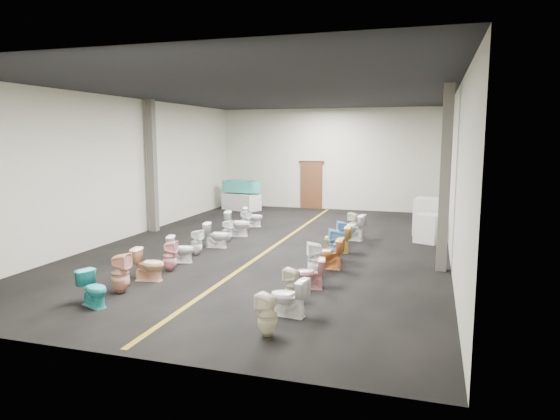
# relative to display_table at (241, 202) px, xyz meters

# --- Properties ---
(floor) EXTENTS (16.00, 16.00, 0.00)m
(floor) POSITION_rel_display_table_xyz_m (3.68, -6.56, -0.37)
(floor) COLOR black
(floor) RESTS_ON ground
(ceiling) EXTENTS (16.00, 16.00, 0.00)m
(ceiling) POSITION_rel_display_table_xyz_m (3.68, -6.56, 4.13)
(ceiling) COLOR black
(ceiling) RESTS_ON ground
(wall_back) EXTENTS (10.00, 0.00, 10.00)m
(wall_back) POSITION_rel_display_table_xyz_m (3.68, 1.44, 1.88)
(wall_back) COLOR beige
(wall_back) RESTS_ON ground
(wall_front) EXTENTS (10.00, 0.00, 10.00)m
(wall_front) POSITION_rel_display_table_xyz_m (3.68, -14.56, 1.88)
(wall_front) COLOR beige
(wall_front) RESTS_ON ground
(wall_left) EXTENTS (0.00, 16.00, 16.00)m
(wall_left) POSITION_rel_display_table_xyz_m (-1.32, -6.56, 1.88)
(wall_left) COLOR beige
(wall_left) RESTS_ON ground
(wall_right) EXTENTS (0.00, 16.00, 16.00)m
(wall_right) POSITION_rel_display_table_xyz_m (8.68, -6.56, 1.88)
(wall_right) COLOR beige
(wall_right) RESTS_ON ground
(aisle_stripe) EXTENTS (0.12, 15.60, 0.01)m
(aisle_stripe) POSITION_rel_display_table_xyz_m (3.68, -6.56, -0.36)
(aisle_stripe) COLOR #826512
(aisle_stripe) RESTS_ON floor
(back_door) EXTENTS (1.00, 0.10, 2.10)m
(back_door) POSITION_rel_display_table_xyz_m (2.88, 1.38, 0.68)
(back_door) COLOR #562D19
(back_door) RESTS_ON floor
(door_frame) EXTENTS (1.15, 0.08, 0.10)m
(door_frame) POSITION_rel_display_table_xyz_m (2.88, 1.39, 1.75)
(door_frame) COLOR #331C11
(door_frame) RESTS_ON back_door
(column_left) EXTENTS (0.25, 0.25, 4.50)m
(column_left) POSITION_rel_display_table_xyz_m (-1.07, -5.56, 1.88)
(column_left) COLOR #59544C
(column_left) RESTS_ON floor
(column_right) EXTENTS (0.25, 0.25, 4.50)m
(column_right) POSITION_rel_display_table_xyz_m (8.43, -8.06, 1.88)
(column_right) COLOR #59544C
(column_right) RESTS_ON floor
(display_table) EXTENTS (1.84, 1.35, 0.74)m
(display_table) POSITION_rel_display_table_xyz_m (0.00, 0.00, 0.00)
(display_table) COLOR silver
(display_table) RESTS_ON floor
(bathtub) EXTENTS (1.85, 0.79, 0.55)m
(bathtub) POSITION_rel_display_table_xyz_m (-0.00, 0.00, 0.70)
(bathtub) COLOR teal
(bathtub) RESTS_ON display_table
(appliance_crate_a) EXTENTS (0.90, 0.90, 0.89)m
(appliance_crate_a) POSITION_rel_display_table_xyz_m (8.08, -4.76, 0.08)
(appliance_crate_a) COLOR silver
(appliance_crate_a) RESTS_ON floor
(appliance_crate_b) EXTENTS (1.03, 1.03, 1.23)m
(appliance_crate_b) POSITION_rel_display_table_xyz_m (8.08, -3.47, 0.25)
(appliance_crate_b) COLOR silver
(appliance_crate_b) RESTS_ON floor
(appliance_crate_c) EXTENTS (1.00, 1.00, 0.93)m
(appliance_crate_c) POSITION_rel_display_table_xyz_m (8.08, -2.20, 0.10)
(appliance_crate_c) COLOR silver
(appliance_crate_c) RESTS_ON floor
(appliance_crate_d) EXTENTS (0.71, 0.71, 0.90)m
(appliance_crate_d) POSITION_rel_display_table_xyz_m (8.08, -0.84, 0.08)
(appliance_crate_d) COLOR beige
(appliance_crate_d) RESTS_ON floor
(toilet_left_0) EXTENTS (0.78, 0.61, 0.70)m
(toilet_left_0) POSITION_rel_display_table_xyz_m (1.96, -12.79, -0.02)
(toilet_left_0) COLOR teal
(toilet_left_0) RESTS_ON floor
(toilet_left_1) EXTENTS (0.44, 0.43, 0.85)m
(toilet_left_1) POSITION_rel_display_table_xyz_m (1.95, -11.91, 0.06)
(toilet_left_1) COLOR #E3A689
(toilet_left_1) RESTS_ON floor
(toilet_left_2) EXTENTS (0.79, 0.52, 0.75)m
(toilet_left_2) POSITION_rel_display_table_xyz_m (2.03, -10.93, 0.01)
(toilet_left_2) COLOR #F1B788
(toilet_left_2) RESTS_ON floor
(toilet_left_3) EXTENTS (0.40, 0.40, 0.75)m
(toilet_left_3) POSITION_rel_display_table_xyz_m (2.08, -10.07, 0.01)
(toilet_left_3) COLOR #EEA6A9
(toilet_left_3) RESTS_ON floor
(toilet_left_4) EXTENTS (0.77, 0.55, 0.71)m
(toilet_left_4) POSITION_rel_display_table_xyz_m (1.93, -9.23, -0.01)
(toilet_left_4) COLOR white
(toilet_left_4) RESTS_ON floor
(toilet_left_5) EXTENTS (0.37, 0.36, 0.71)m
(toilet_left_5) POSITION_rel_display_table_xyz_m (1.95, -8.35, -0.01)
(toilet_left_5) COLOR white
(toilet_left_5) RESTS_ON floor
(toilet_left_6) EXTENTS (0.78, 0.51, 0.74)m
(toilet_left_6) POSITION_rel_display_table_xyz_m (2.09, -7.34, 0.00)
(toilet_left_6) COLOR white
(toilet_left_6) RESTS_ON floor
(toilet_left_7) EXTENTS (0.33, 0.33, 0.68)m
(toilet_left_7) POSITION_rel_display_table_xyz_m (2.05, -6.46, -0.03)
(toilet_left_7) COLOR white
(toilet_left_7) RESTS_ON floor
(toilet_left_8) EXTENTS (0.90, 0.63, 0.83)m
(toilet_left_8) POSITION_rel_display_table_xyz_m (2.04, -5.56, 0.05)
(toilet_left_8) COLOR silver
(toilet_left_8) RESTS_ON floor
(toilet_left_9) EXTENTS (0.40, 0.39, 0.75)m
(toilet_left_9) POSITION_rel_display_table_xyz_m (2.02, -4.80, 0.01)
(toilet_left_9) COLOR white
(toilet_left_9) RESTS_ON floor
(toilet_left_10) EXTENTS (0.80, 0.60, 0.72)m
(toilet_left_10) POSITION_rel_display_table_xyz_m (1.94, -3.79, -0.01)
(toilet_left_10) COLOR white
(toilet_left_10) RESTS_ON floor
(toilet_right_0) EXTENTS (0.41, 0.40, 0.73)m
(toilet_right_0) POSITION_rel_display_table_xyz_m (5.64, -13.20, -0.00)
(toilet_right_0) COLOR beige
(toilet_right_0) RESTS_ON floor
(toilet_right_1) EXTENTS (0.77, 0.51, 0.73)m
(toilet_right_1) POSITION_rel_display_table_xyz_m (5.72, -12.20, -0.00)
(toilet_right_1) COLOR white
(toilet_right_1) RESTS_ON floor
(toilet_right_2) EXTENTS (0.37, 0.36, 0.70)m
(toilet_right_2) POSITION_rel_display_table_xyz_m (5.59, -11.46, -0.02)
(toilet_right_2) COLOR beige
(toilet_right_2) RESTS_ON floor
(toilet_right_3) EXTENTS (0.73, 0.52, 0.68)m
(toilet_right_3) POSITION_rel_display_table_xyz_m (5.69, -10.47, -0.03)
(toilet_right_3) COLOR pink
(toilet_right_3) RESTS_ON floor
(toilet_right_4) EXTENTS (0.50, 0.49, 0.84)m
(toilet_right_4) POSITION_rel_display_table_xyz_m (5.61, -9.57, 0.05)
(toilet_right_4) COLOR white
(toilet_right_4) RESTS_ON floor
(toilet_right_5) EXTENTS (0.78, 0.46, 0.78)m
(toilet_right_5) POSITION_rel_display_table_xyz_m (5.74, -8.72, 0.02)
(toilet_right_5) COLOR orange
(toilet_right_5) RESTS_ON floor
(toilet_right_6) EXTENTS (0.48, 0.48, 0.85)m
(toilet_right_6) POSITION_rel_display_table_xyz_m (5.76, -7.81, 0.06)
(toilet_right_6) COLOR #72AFD5
(toilet_right_6) RESTS_ON floor
(toilet_right_7) EXTENTS (0.78, 0.47, 0.77)m
(toilet_right_7) POSITION_rel_display_table_xyz_m (5.65, -6.95, 0.02)
(toilet_right_7) COLOR gold
(toilet_right_7) RESTS_ON floor
(toilet_right_8) EXTENTS (0.44, 0.44, 0.75)m
(toilet_right_8) POSITION_rel_display_table_xyz_m (5.62, -6.01, 0.01)
(toilet_right_8) COLOR #6AA5E7
(toilet_right_8) RESTS_ON floor
(toilet_right_9) EXTENTS (0.87, 0.57, 0.83)m
(toilet_right_9) POSITION_rel_display_table_xyz_m (5.77, -5.11, 0.05)
(toilet_right_9) COLOR white
(toilet_right_9) RESTS_ON floor
(toilet_right_10) EXTENTS (0.44, 0.44, 0.74)m
(toilet_right_10) POSITION_rel_display_table_xyz_m (5.69, -4.19, 0.00)
(toilet_right_10) COLOR beige
(toilet_right_10) RESTS_ON floor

